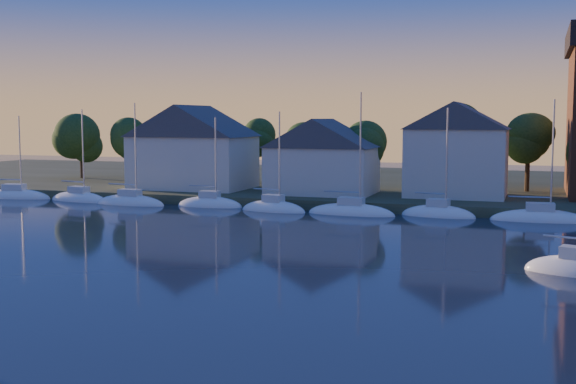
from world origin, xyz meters
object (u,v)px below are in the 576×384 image
at_px(clubhouse_centre, 323,155).
at_px(drifting_sailboat_right, 575,273).
at_px(clubhouse_east, 457,148).
at_px(clubhouse_west, 193,146).

relative_size(clubhouse_centre, drifting_sailboat_right, 1.19).
bearing_deg(clubhouse_east, clubhouse_west, -178.09).
bearing_deg(clubhouse_west, clubhouse_east, 1.91).
xyz_separation_m(clubhouse_west, clubhouse_east, (30.00, 1.00, 0.07)).
relative_size(clubhouse_east, drifting_sailboat_right, 1.08).
distance_m(clubhouse_centre, clubhouse_east, 14.17).
height_order(clubhouse_centre, clubhouse_east, clubhouse_east).
relative_size(clubhouse_west, clubhouse_east, 1.30).
bearing_deg(clubhouse_centre, clubhouse_east, 8.13).
distance_m(clubhouse_west, clubhouse_centre, 16.05).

